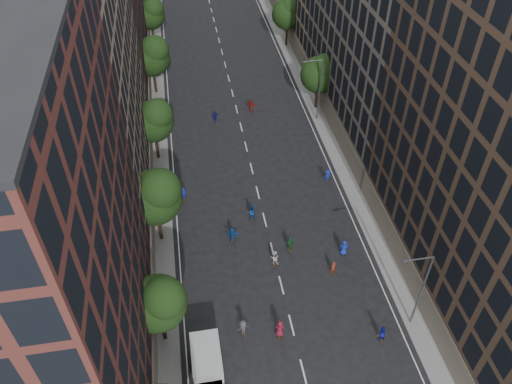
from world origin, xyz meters
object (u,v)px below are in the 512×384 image
at_px(streetlamp_near, 420,288).
at_px(streetlamp_far, 318,87).
at_px(cargo_van, 208,367).
at_px(skater_2, 381,334).

distance_m(streetlamp_near, streetlamp_far, 33.00).
height_order(cargo_van, skater_2, cargo_van).
distance_m(streetlamp_far, skater_2, 34.56).
bearing_deg(streetlamp_near, streetlamp_far, 90.00).
bearing_deg(streetlamp_far, streetlamp_near, -90.00).
xyz_separation_m(streetlamp_near, streetlamp_far, (0.00, 33.00, 0.00)).
bearing_deg(streetlamp_near, skater_2, -159.32).
relative_size(cargo_van, skater_2, 3.23).
height_order(streetlamp_near, cargo_van, streetlamp_near).
relative_size(streetlamp_near, cargo_van, 1.67).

